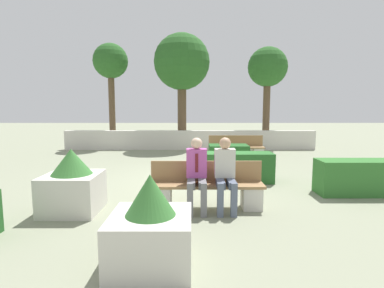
{
  "coord_description": "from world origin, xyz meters",
  "views": [
    {
      "loc": [
        0.09,
        -7.83,
        1.91
      ],
      "look_at": [
        0.11,
        0.5,
        0.9
      ],
      "focal_mm": 28.0,
      "sensor_mm": 36.0,
      "label": 1
    }
  ],
  "objects_px": {
    "bench_left_side": "(236,150)",
    "person_seated_woman": "(225,170)",
    "tree_center_left": "(181,63)",
    "bench_front": "(206,190)",
    "planter_corner_left": "(150,230)",
    "tree_leftmost": "(110,64)",
    "planter_corner_right": "(72,185)",
    "person_seated_man": "(196,171)",
    "tree_center_right": "(267,69)"
  },
  "relations": [
    {
      "from": "person_seated_woman",
      "to": "tree_leftmost",
      "type": "height_order",
      "value": "tree_leftmost"
    },
    {
      "from": "planter_corner_right",
      "to": "tree_leftmost",
      "type": "bearing_deg",
      "value": 100.36
    },
    {
      "from": "bench_left_side",
      "to": "tree_center_right",
      "type": "xyz_separation_m",
      "value": [
        1.99,
        3.69,
        3.4
      ]
    },
    {
      "from": "bench_left_side",
      "to": "person_seated_woman",
      "type": "bearing_deg",
      "value": -99.96
    },
    {
      "from": "bench_front",
      "to": "person_seated_woman",
      "type": "distance_m",
      "value": 0.55
    },
    {
      "from": "planter_corner_left",
      "to": "tree_center_right",
      "type": "relative_size",
      "value": 0.24
    },
    {
      "from": "person_seated_man",
      "to": "tree_leftmost",
      "type": "distance_m",
      "value": 10.57
    },
    {
      "from": "bench_front",
      "to": "tree_leftmost",
      "type": "bearing_deg",
      "value": 114.69
    },
    {
      "from": "tree_leftmost",
      "to": "bench_front",
      "type": "bearing_deg",
      "value": -65.31
    },
    {
      "from": "person_seated_man",
      "to": "bench_left_side",
      "type": "bearing_deg",
      "value": 74.36
    },
    {
      "from": "person_seated_man",
      "to": "tree_leftmost",
      "type": "relative_size",
      "value": 0.27
    },
    {
      "from": "planter_corner_right",
      "to": "tree_leftmost",
      "type": "relative_size",
      "value": 0.24
    },
    {
      "from": "tree_center_left",
      "to": "tree_leftmost",
      "type": "bearing_deg",
      "value": 178.24
    },
    {
      "from": "planter_corner_left",
      "to": "planter_corner_right",
      "type": "height_order",
      "value": "planter_corner_right"
    },
    {
      "from": "bench_left_side",
      "to": "person_seated_woman",
      "type": "height_order",
      "value": "person_seated_woman"
    },
    {
      "from": "bench_front",
      "to": "planter_corner_left",
      "type": "height_order",
      "value": "planter_corner_left"
    },
    {
      "from": "person_seated_woman",
      "to": "tree_center_right",
      "type": "height_order",
      "value": "tree_center_right"
    },
    {
      "from": "person_seated_woman",
      "to": "tree_center_right",
      "type": "relative_size",
      "value": 0.28
    },
    {
      "from": "tree_center_right",
      "to": "planter_corner_right",
      "type": "bearing_deg",
      "value": -122.0
    },
    {
      "from": "planter_corner_left",
      "to": "tree_leftmost",
      "type": "distance_m",
      "value": 12.24
    },
    {
      "from": "bench_left_side",
      "to": "planter_corner_right",
      "type": "xyz_separation_m",
      "value": [
        -3.85,
        -5.65,
        0.16
      ]
    },
    {
      "from": "planter_corner_left",
      "to": "tree_center_left",
      "type": "bearing_deg",
      "value": 89.94
    },
    {
      "from": "person_seated_woman",
      "to": "tree_center_right",
      "type": "xyz_separation_m",
      "value": [
        3.02,
        9.28,
        2.99
      ]
    },
    {
      "from": "tree_leftmost",
      "to": "person_seated_man",
      "type": "bearing_deg",
      "value": -66.66
    },
    {
      "from": "bench_front",
      "to": "bench_left_side",
      "type": "xyz_separation_m",
      "value": [
        1.37,
        5.44,
        -0.01
      ]
    },
    {
      "from": "bench_left_side",
      "to": "tree_center_left",
      "type": "bearing_deg",
      "value": 121.55
    },
    {
      "from": "person_seated_woman",
      "to": "tree_leftmost",
      "type": "distance_m",
      "value": 10.78
    },
    {
      "from": "planter_corner_right",
      "to": "person_seated_man",
      "type": "bearing_deg",
      "value": 1.59
    },
    {
      "from": "planter_corner_left",
      "to": "tree_center_right",
      "type": "height_order",
      "value": "tree_center_right"
    },
    {
      "from": "person_seated_woman",
      "to": "bench_front",
      "type": "bearing_deg",
      "value": 156.98
    },
    {
      "from": "planter_corner_right",
      "to": "tree_center_right",
      "type": "distance_m",
      "value": 11.48
    },
    {
      "from": "bench_front",
      "to": "tree_leftmost",
      "type": "xyz_separation_m",
      "value": [
        -4.18,
        9.1,
        3.63
      ]
    },
    {
      "from": "bench_front",
      "to": "planter_corner_right",
      "type": "distance_m",
      "value": 2.49
    },
    {
      "from": "planter_corner_left",
      "to": "planter_corner_right",
      "type": "bearing_deg",
      "value": 131.7
    },
    {
      "from": "planter_corner_left",
      "to": "planter_corner_right",
      "type": "distance_m",
      "value": 2.56
    },
    {
      "from": "tree_center_right",
      "to": "person_seated_man",
      "type": "bearing_deg",
      "value": -110.94
    },
    {
      "from": "bench_front",
      "to": "bench_left_side",
      "type": "bearing_deg",
      "value": 75.87
    },
    {
      "from": "planter_corner_left",
      "to": "tree_center_left",
      "type": "height_order",
      "value": "tree_center_left"
    },
    {
      "from": "planter_corner_right",
      "to": "tree_leftmost",
      "type": "height_order",
      "value": "tree_leftmost"
    },
    {
      "from": "bench_front",
      "to": "planter_corner_left",
      "type": "distance_m",
      "value": 2.26
    },
    {
      "from": "bench_front",
      "to": "tree_center_left",
      "type": "height_order",
      "value": "tree_center_left"
    },
    {
      "from": "tree_leftmost",
      "to": "tree_center_right",
      "type": "distance_m",
      "value": 7.54
    },
    {
      "from": "person_seated_man",
      "to": "tree_leftmost",
      "type": "height_order",
      "value": "tree_leftmost"
    },
    {
      "from": "bench_left_side",
      "to": "tree_leftmost",
      "type": "height_order",
      "value": "tree_leftmost"
    },
    {
      "from": "planter_corner_left",
      "to": "bench_left_side",
      "type": "bearing_deg",
      "value": 74.14
    },
    {
      "from": "tree_center_left",
      "to": "bench_front",
      "type": "bearing_deg",
      "value": -85.13
    },
    {
      "from": "person_seated_woman",
      "to": "tree_center_left",
      "type": "height_order",
      "value": "tree_center_left"
    },
    {
      "from": "planter_corner_left",
      "to": "tree_leftmost",
      "type": "xyz_separation_m",
      "value": [
        -3.4,
        11.21,
        3.53
      ]
    },
    {
      "from": "tree_leftmost",
      "to": "tree_center_right",
      "type": "bearing_deg",
      "value": 0.29
    },
    {
      "from": "planter_corner_right",
      "to": "tree_center_left",
      "type": "bearing_deg",
      "value": 79.44
    }
  ]
}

